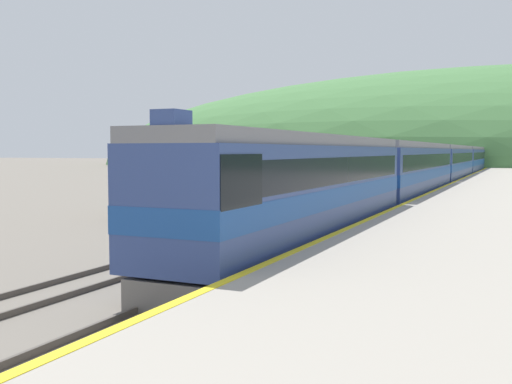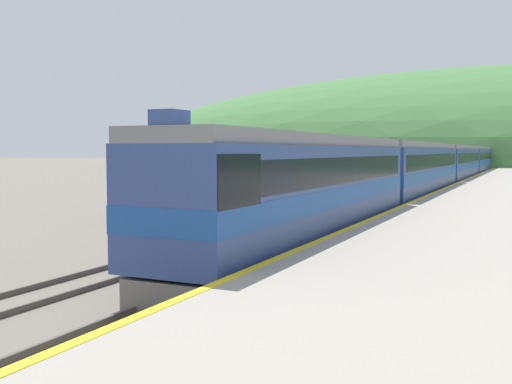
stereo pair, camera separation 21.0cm
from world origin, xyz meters
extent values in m
cube|color=#4C443D|center=(-0.72, 70.00, 0.08)|extent=(0.08, 180.00, 0.16)
cube|color=#4C443D|center=(0.72, 70.00, 0.08)|extent=(0.08, 180.00, 0.16)
cube|color=#4C443D|center=(-4.60, 70.00, 0.08)|extent=(0.08, 180.00, 0.16)
cube|color=#4C443D|center=(-3.17, 70.00, 0.08)|extent=(0.08, 180.00, 0.16)
cube|color=#9E9689|center=(4.97, 50.00, 0.54)|extent=(6.49, 140.00, 1.09)
cube|color=yellow|center=(1.85, 50.00, 1.09)|extent=(0.24, 140.00, 0.01)
ellipsoid|color=#477A42|center=(0.00, 153.23, 0.00)|extent=(203.68, 91.66, 44.47)
cube|color=gray|center=(-9.97, 37.34, 1.53)|extent=(6.69, 5.40, 3.06)
cube|color=#47423D|center=(-9.97, 37.34, 3.18)|extent=(7.19, 5.90, 0.24)
cube|color=black|center=(0.00, 28.31, 0.42)|extent=(2.40, 18.09, 0.85)
cube|color=#334784|center=(0.00, 28.31, 2.39)|extent=(2.93, 19.24, 3.08)
cube|color=#1E4C99|center=(0.00, 28.31, 2.14)|extent=(2.96, 19.26, 0.68)
cube|color=black|center=(0.00, 28.31, 3.07)|extent=(2.95, 18.09, 0.92)
cube|color=slate|center=(0.00, 28.31, 4.13)|extent=(2.75, 19.24, 0.40)
cube|color=black|center=(0.00, 19.81, 3.07)|extent=(2.97, 2.20, 1.23)
cube|color=#334784|center=(0.00, 19.13, 4.51)|extent=(0.64, 0.80, 0.36)
cube|color=slate|center=(0.00, 18.88, 0.38)|extent=(2.28, 0.40, 0.77)
cube|color=black|center=(0.00, 50.18, 0.42)|extent=(2.40, 21.34, 0.85)
cube|color=#334784|center=(0.00, 50.18, 2.39)|extent=(2.93, 22.70, 3.08)
cube|color=#1E4C99|center=(0.00, 50.18, 2.14)|extent=(2.96, 22.72, 0.68)
cube|color=black|center=(0.00, 50.18, 3.07)|extent=(2.95, 21.34, 0.92)
cube|color=slate|center=(0.00, 50.18, 4.13)|extent=(2.75, 22.70, 0.40)
cube|color=black|center=(0.00, 73.78, 0.42)|extent=(2.40, 21.34, 0.85)
cube|color=#334784|center=(0.00, 73.78, 2.39)|extent=(2.93, 22.70, 3.08)
cube|color=#1E4C99|center=(0.00, 73.78, 2.14)|extent=(2.96, 22.72, 0.68)
cube|color=black|center=(0.00, 73.78, 3.07)|extent=(2.95, 21.34, 0.92)
cube|color=slate|center=(0.00, 73.78, 4.13)|extent=(2.75, 22.70, 0.40)
cube|color=black|center=(0.00, 97.39, 0.42)|extent=(2.40, 21.34, 0.85)
cube|color=#334784|center=(0.00, 97.39, 2.39)|extent=(2.93, 22.70, 3.08)
cube|color=#1E4C99|center=(0.00, 97.39, 2.14)|extent=(2.96, 22.72, 0.68)
cube|color=black|center=(0.00, 97.39, 3.07)|extent=(2.95, 21.34, 0.92)
cube|color=slate|center=(0.00, 97.39, 4.13)|extent=(2.75, 22.70, 0.40)
cube|color=black|center=(-3.88, 59.71, 0.40)|extent=(2.46, 35.95, 0.80)
cube|color=#286B47|center=(-3.88, 59.71, 2.34)|extent=(2.90, 37.45, 3.08)
camera|label=1|loc=(7.40, 7.42, 3.76)|focal=42.00mm
camera|label=2|loc=(7.59, 7.51, 3.76)|focal=42.00mm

